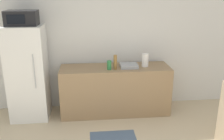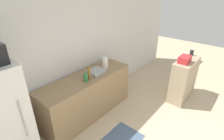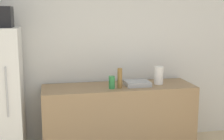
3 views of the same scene
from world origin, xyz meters
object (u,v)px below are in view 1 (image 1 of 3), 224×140
object	(u,v)px
bottle_short	(109,65)
paper_towel_roll	(145,60)
bottle_tall	(115,62)
refrigerator	(28,73)
microwave	(22,18)

from	to	relation	value
bottle_short	paper_towel_roll	xyz separation A→B (m)	(0.67, 0.13, 0.04)
bottle_tall	bottle_short	distance (m)	0.12
refrigerator	bottle_short	bearing A→B (deg)	-4.00
microwave	paper_towel_roll	distance (m)	2.25
microwave	paper_towel_roll	bearing A→B (deg)	0.73
bottle_short	paper_towel_roll	distance (m)	0.69
bottle_tall	paper_towel_roll	xyz separation A→B (m)	(0.57, 0.11, -0.01)
refrigerator	microwave	bearing A→B (deg)	-110.13
microwave	paper_towel_roll	size ratio (longest dim) A/B	2.13
microwave	paper_towel_roll	world-z (taller)	microwave
bottle_tall	paper_towel_roll	distance (m)	0.58
bottle_short	paper_towel_roll	bearing A→B (deg)	10.59
microwave	bottle_tall	distance (m)	1.73
microwave	bottle_short	bearing A→B (deg)	-3.95
refrigerator	paper_towel_roll	world-z (taller)	refrigerator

